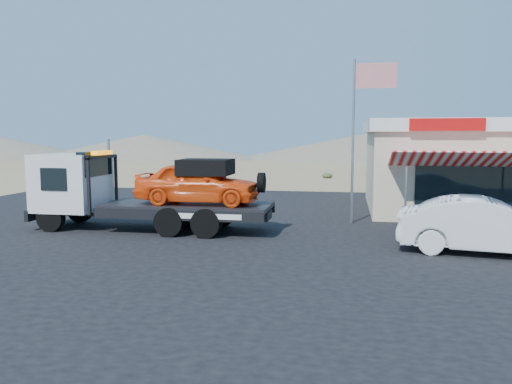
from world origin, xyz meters
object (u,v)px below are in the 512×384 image
at_px(tow_truck, 145,188).
at_px(white_sedan, 486,226).
at_px(flagpole, 360,122).
at_px(jerky_store, 487,165).

distance_m(tow_truck, white_sedan, 10.81).
xyz_separation_m(tow_truck, flagpole, (7.27, 2.59, 2.29)).
xyz_separation_m(white_sedan, flagpole, (-3.38, 4.27, 2.97)).
distance_m(white_sedan, flagpole, 6.20).
bearing_deg(flagpole, jerky_store, 38.79).
bearing_deg(jerky_store, white_sedan, -104.01).
height_order(white_sedan, flagpole, flagpole).
distance_m(tow_truck, flagpole, 8.05).
bearing_deg(white_sedan, tow_truck, 89.45).
bearing_deg(tow_truck, white_sedan, -8.93).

